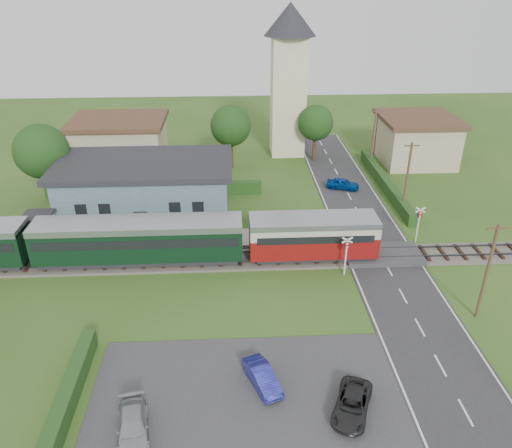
{
  "coord_description": "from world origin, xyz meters",
  "views": [
    {
      "loc": [
        -2.03,
        -32.2,
        20.9
      ],
      "look_at": [
        -0.13,
        4.0,
        2.25
      ],
      "focal_mm": 35.0,
      "sensor_mm": 36.0,
      "label": 1
    }
  ],
  "objects_px": {
    "equipment_hut": "(40,228)",
    "crossing_signal_far": "(419,219)",
    "train": "(97,241)",
    "house_west": "(120,141)",
    "pedestrian_near": "(211,231)",
    "car_park_silver": "(133,426)",
    "pedestrian_far": "(78,238)",
    "station_building": "(146,188)",
    "church_tower": "(289,70)",
    "car_park_blue": "(262,377)",
    "crossing_signal_near": "(346,250)",
    "house_east": "(416,139)",
    "car_park_dark": "(352,404)",
    "car_on_road": "(343,184)"
  },
  "relations": [
    {
      "from": "equipment_hut",
      "to": "crossing_signal_far",
      "type": "xyz_separation_m",
      "value": [
        31.6,
        -0.81,
        0.39
      ]
    },
    {
      "from": "train",
      "to": "crossing_signal_far",
      "type": "bearing_deg",
      "value": 5.24
    },
    {
      "from": "house_west",
      "to": "pedestrian_near",
      "type": "height_order",
      "value": "house_west"
    },
    {
      "from": "car_park_silver",
      "to": "pedestrian_far",
      "type": "bearing_deg",
      "value": 101.45
    },
    {
      "from": "station_building",
      "to": "church_tower",
      "type": "distance_m",
      "value": 23.89
    },
    {
      "from": "pedestrian_near",
      "to": "pedestrian_far",
      "type": "xyz_separation_m",
      "value": [
        -10.89,
        -0.55,
        -0.03
      ]
    },
    {
      "from": "car_park_blue",
      "to": "pedestrian_far",
      "type": "relative_size",
      "value": 2.22
    },
    {
      "from": "house_west",
      "to": "pedestrian_near",
      "type": "xyz_separation_m",
      "value": [
        11.13,
        -20.05,
        -1.57
      ]
    },
    {
      "from": "train",
      "to": "church_tower",
      "type": "relative_size",
      "value": 2.45
    },
    {
      "from": "equipment_hut",
      "to": "crossing_signal_near",
      "type": "bearing_deg",
      "value": -12.94
    },
    {
      "from": "equipment_hut",
      "to": "house_west",
      "type": "xyz_separation_m",
      "value": [
        3.0,
        19.8,
        1.04
      ]
    },
    {
      "from": "train",
      "to": "pedestrian_near",
      "type": "bearing_deg",
      "value": 18.84
    },
    {
      "from": "crossing_signal_near",
      "to": "train",
      "type": "bearing_deg",
      "value": 172.75
    },
    {
      "from": "car_park_silver",
      "to": "pedestrian_far",
      "type": "xyz_separation_m",
      "value": [
        -7.52,
        18.9,
        0.56
      ]
    },
    {
      "from": "equipment_hut",
      "to": "station_building",
      "type": "distance_m",
      "value": 9.92
    },
    {
      "from": "station_building",
      "to": "crossing_signal_far",
      "type": "height_order",
      "value": "station_building"
    },
    {
      "from": "house_east",
      "to": "car_park_dark",
      "type": "distance_m",
      "value": 40.95
    },
    {
      "from": "station_building",
      "to": "car_on_road",
      "type": "height_order",
      "value": "station_building"
    },
    {
      "from": "station_building",
      "to": "car_park_silver",
      "type": "height_order",
      "value": "station_building"
    },
    {
      "from": "crossing_signal_far",
      "to": "car_park_blue",
      "type": "relative_size",
      "value": 1.0
    },
    {
      "from": "pedestrian_near",
      "to": "car_park_blue",
      "type": "bearing_deg",
      "value": 110.23
    },
    {
      "from": "crossing_signal_near",
      "to": "car_on_road",
      "type": "relative_size",
      "value": 0.97
    },
    {
      "from": "equipment_hut",
      "to": "car_park_dark",
      "type": "relative_size",
      "value": 0.69
    },
    {
      "from": "car_park_dark",
      "to": "pedestrian_far",
      "type": "bearing_deg",
      "value": 158.72
    },
    {
      "from": "car_park_dark",
      "to": "house_east",
      "type": "bearing_deg",
      "value": 89.55
    },
    {
      "from": "equipment_hut",
      "to": "church_tower",
      "type": "height_order",
      "value": "church_tower"
    },
    {
      "from": "house_east",
      "to": "crossing_signal_near",
      "type": "xyz_separation_m",
      "value": [
        -13.6,
        -24.41,
        -0.66
      ]
    },
    {
      "from": "station_building",
      "to": "crossing_signal_near",
      "type": "bearing_deg",
      "value": -34.81
    },
    {
      "from": "car_park_dark",
      "to": "pedestrian_near",
      "type": "relative_size",
      "value": 2.41
    },
    {
      "from": "train",
      "to": "station_building",
      "type": "bearing_deg",
      "value": 74.39
    },
    {
      "from": "station_building",
      "to": "church_tower",
      "type": "bearing_deg",
      "value": 48.59
    },
    {
      "from": "train",
      "to": "equipment_hut",
      "type": "bearing_deg",
      "value": 149.75
    },
    {
      "from": "house_west",
      "to": "house_east",
      "type": "bearing_deg",
      "value": -1.64
    },
    {
      "from": "station_building",
      "to": "pedestrian_far",
      "type": "distance_m",
      "value": 8.27
    },
    {
      "from": "house_west",
      "to": "car_park_silver",
      "type": "distance_m",
      "value": 40.31
    },
    {
      "from": "crossing_signal_far",
      "to": "car_park_silver",
      "type": "height_order",
      "value": "crossing_signal_far"
    },
    {
      "from": "equipment_hut",
      "to": "car_park_dark",
      "type": "distance_m",
      "value": 28.97
    },
    {
      "from": "station_building",
      "to": "car_on_road",
      "type": "bearing_deg",
      "value": 14.22
    },
    {
      "from": "equipment_hut",
      "to": "car_park_dark",
      "type": "height_order",
      "value": "equipment_hut"
    },
    {
      "from": "train",
      "to": "car_park_dark",
      "type": "distance_m",
      "value": 22.78
    },
    {
      "from": "equipment_hut",
      "to": "train",
      "type": "xyz_separation_m",
      "value": [
        5.49,
        -3.2,
        0.43
      ]
    },
    {
      "from": "crossing_signal_far",
      "to": "car_park_blue",
      "type": "xyz_separation_m",
      "value": [
        -14.2,
        -15.84,
        -1.52
      ]
    },
    {
      "from": "equipment_hut",
      "to": "crossing_signal_near",
      "type": "height_order",
      "value": "crossing_signal_near"
    },
    {
      "from": "crossing_signal_far",
      "to": "pedestrian_near",
      "type": "height_order",
      "value": "crossing_signal_far"
    },
    {
      "from": "pedestrian_far",
      "to": "house_west",
      "type": "bearing_deg",
      "value": 2.58
    },
    {
      "from": "car_park_silver",
      "to": "pedestrian_near",
      "type": "height_order",
      "value": "pedestrian_near"
    },
    {
      "from": "car_park_silver",
      "to": "car_park_blue",
      "type": "bearing_deg",
      "value": 14.44
    },
    {
      "from": "pedestrian_near",
      "to": "car_park_dark",
      "type": "bearing_deg",
      "value": 121.85
    },
    {
      "from": "crossing_signal_near",
      "to": "pedestrian_far",
      "type": "bearing_deg",
      "value": 167.2
    },
    {
      "from": "station_building",
      "to": "pedestrian_far",
      "type": "xyz_separation_m",
      "value": [
        -4.76,
        -6.59,
        -1.5
      ]
    }
  ]
}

